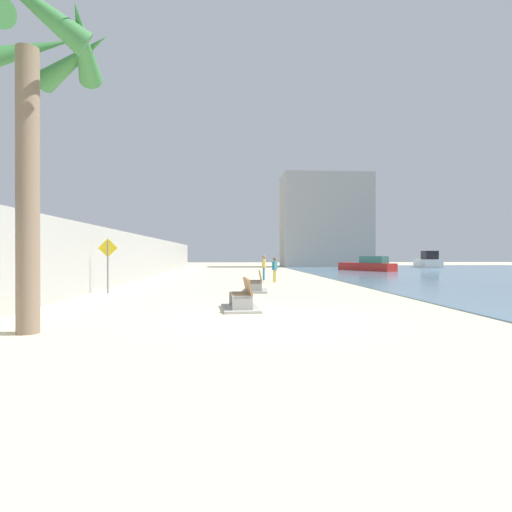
{
  "coord_description": "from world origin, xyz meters",
  "views": [
    {
      "loc": [
        -1.0,
        -10.98,
        1.72
      ],
      "look_at": [
        0.53,
        13.34,
        1.62
      ],
      "focal_mm": 29.4,
      "sensor_mm": 36.0,
      "label": 1
    }
  ],
  "objects_px": {
    "palm_tree": "(28,72)",
    "pedestrian_sign": "(108,259)",
    "boat_outer": "(428,261)",
    "bench_near": "(241,302)",
    "bench_far": "(256,286)",
    "person_walking": "(264,266)",
    "person_standing": "(275,268)",
    "boat_far_right": "(368,265)"
  },
  "relations": [
    {
      "from": "person_walking",
      "to": "bench_near",
      "type": "bearing_deg",
      "value": -97.41
    },
    {
      "from": "palm_tree",
      "to": "pedestrian_sign",
      "type": "bearing_deg",
      "value": 95.93
    },
    {
      "from": "palm_tree",
      "to": "bench_near",
      "type": "distance_m",
      "value": 8.06
    },
    {
      "from": "bench_far",
      "to": "boat_far_right",
      "type": "distance_m",
      "value": 26.53
    },
    {
      "from": "bench_near",
      "to": "person_standing",
      "type": "bearing_deg",
      "value": 79.13
    },
    {
      "from": "boat_far_right",
      "to": "palm_tree",
      "type": "bearing_deg",
      "value": -119.38
    },
    {
      "from": "person_walking",
      "to": "boat_far_right",
      "type": "bearing_deg",
      "value": 51.02
    },
    {
      "from": "person_standing",
      "to": "boat_far_right",
      "type": "distance_m",
      "value": 20.43
    },
    {
      "from": "palm_tree",
      "to": "pedestrian_sign",
      "type": "distance_m",
      "value": 10.27
    },
    {
      "from": "bench_far",
      "to": "bench_near",
      "type": "bearing_deg",
      "value": -97.8
    },
    {
      "from": "bench_near",
      "to": "bench_far",
      "type": "distance_m",
      "value": 6.28
    },
    {
      "from": "bench_far",
      "to": "person_walking",
      "type": "height_order",
      "value": "person_walking"
    },
    {
      "from": "boat_far_right",
      "to": "person_walking",
      "type": "bearing_deg",
      "value": -128.98
    },
    {
      "from": "person_standing",
      "to": "pedestrian_sign",
      "type": "height_order",
      "value": "pedestrian_sign"
    },
    {
      "from": "palm_tree",
      "to": "boat_far_right",
      "type": "xyz_separation_m",
      "value": [
        18.57,
        32.99,
        -5.06
      ]
    },
    {
      "from": "boat_far_right",
      "to": "boat_outer",
      "type": "relative_size",
      "value": 1.16
    },
    {
      "from": "boat_far_right",
      "to": "bench_near",
      "type": "bearing_deg",
      "value": -115.27
    },
    {
      "from": "palm_tree",
      "to": "bench_near",
      "type": "bearing_deg",
      "value": 37.65
    },
    {
      "from": "palm_tree",
      "to": "boat_far_right",
      "type": "relative_size",
      "value": 1.08
    },
    {
      "from": "palm_tree",
      "to": "person_walking",
      "type": "relative_size",
      "value": 4.53
    },
    {
      "from": "palm_tree",
      "to": "pedestrian_sign",
      "type": "height_order",
      "value": "palm_tree"
    },
    {
      "from": "bench_far",
      "to": "pedestrian_sign",
      "type": "distance_m",
      "value": 6.68
    },
    {
      "from": "person_walking",
      "to": "pedestrian_sign",
      "type": "bearing_deg",
      "value": -130.53
    },
    {
      "from": "bench_near",
      "to": "pedestrian_sign",
      "type": "distance_m",
      "value": 8.15
    },
    {
      "from": "palm_tree",
      "to": "bench_far",
      "type": "distance_m",
      "value": 12.56
    },
    {
      "from": "person_standing",
      "to": "pedestrian_sign",
      "type": "bearing_deg",
      "value": -140.15
    },
    {
      "from": "pedestrian_sign",
      "to": "boat_outer",
      "type": "bearing_deg",
      "value": 47.65
    },
    {
      "from": "boat_outer",
      "to": "person_standing",
      "type": "bearing_deg",
      "value": -130.05
    },
    {
      "from": "person_walking",
      "to": "boat_far_right",
      "type": "relative_size",
      "value": 0.24
    },
    {
      "from": "person_walking",
      "to": "person_standing",
      "type": "bearing_deg",
      "value": -76.96
    },
    {
      "from": "bench_far",
      "to": "person_walking",
      "type": "xyz_separation_m",
      "value": [
        1.04,
        8.35,
        0.73
      ]
    },
    {
      "from": "bench_near",
      "to": "person_standing",
      "type": "height_order",
      "value": "person_standing"
    },
    {
      "from": "boat_far_right",
      "to": "pedestrian_sign",
      "type": "height_order",
      "value": "pedestrian_sign"
    },
    {
      "from": "person_walking",
      "to": "pedestrian_sign",
      "type": "height_order",
      "value": "pedestrian_sign"
    },
    {
      "from": "bench_far",
      "to": "person_standing",
      "type": "height_order",
      "value": "person_standing"
    },
    {
      "from": "palm_tree",
      "to": "person_standing",
      "type": "distance_m",
      "value": 18.22
    },
    {
      "from": "bench_near",
      "to": "pedestrian_sign",
      "type": "bearing_deg",
      "value": 134.93
    },
    {
      "from": "person_walking",
      "to": "pedestrian_sign",
      "type": "xyz_separation_m",
      "value": [
        -7.58,
        -8.87,
        0.54
      ]
    },
    {
      "from": "person_walking",
      "to": "boat_outer",
      "type": "distance_m",
      "value": 34.32
    },
    {
      "from": "bench_near",
      "to": "boat_far_right",
      "type": "xyz_separation_m",
      "value": [
        13.85,
        29.35,
        0.36
      ]
    },
    {
      "from": "palm_tree",
      "to": "person_walking",
      "type": "distance_m",
      "value": 19.93
    },
    {
      "from": "boat_outer",
      "to": "bench_near",
      "type": "bearing_deg",
      "value": -122.51
    }
  ]
}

